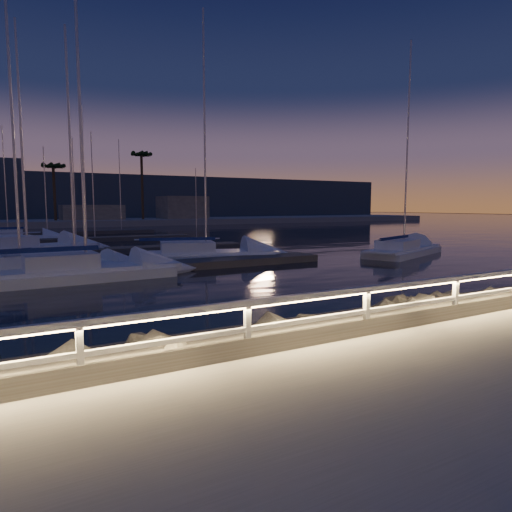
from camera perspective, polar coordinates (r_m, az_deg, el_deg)
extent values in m
plane|color=gray|center=(9.96, 9.27, -10.28)|extent=(400.00, 400.00, 0.00)
cube|color=gray|center=(8.30, 20.46, -14.79)|extent=(240.00, 5.00, 0.20)
cube|color=#605C53|center=(11.21, 4.38, -9.93)|extent=(240.00, 3.45, 1.29)
plane|color=black|center=(87.71, -25.48, 3.50)|extent=(320.00, 320.00, 0.00)
plane|color=black|center=(10.37, 9.15, -16.65)|extent=(400.00, 400.00, 0.00)
cube|color=silver|center=(7.86, -21.14, -11.41)|extent=(0.11, 0.11, 1.00)
cube|color=silver|center=(8.76, -1.08, -9.14)|extent=(0.11, 0.11, 1.00)
cube|color=silver|center=(10.47, 13.63, -6.73)|extent=(0.11, 0.11, 1.00)
cube|color=silver|center=(12.68, 23.64, -4.82)|extent=(0.11, 0.11, 1.00)
cube|color=silver|center=(9.73, 9.38, -4.63)|extent=(44.00, 0.12, 0.12)
cube|color=silver|center=(9.83, 9.33, -7.49)|extent=(44.00, 0.09, 0.09)
cube|color=#FCC471|center=(9.73, 9.44, -5.11)|extent=(44.00, 0.04, 0.03)
sphere|color=#605C53|center=(16.51, 27.63, -4.90)|extent=(0.78, 0.78, 0.78)
sphere|color=#605C53|center=(11.97, 4.54, -9.12)|extent=(0.84, 0.84, 0.84)
sphere|color=#605C53|center=(17.78, 28.90, -4.46)|extent=(0.76, 0.76, 0.76)
sphere|color=#605C53|center=(9.97, -11.08, -11.73)|extent=(1.08, 1.08, 1.08)
cube|color=#625951|center=(24.40, -14.89, -1.48)|extent=(22.00, 2.00, 0.40)
cube|color=#625951|center=(34.12, -19.12, 0.56)|extent=(22.00, 2.00, 0.40)
cube|color=#625951|center=(45.94, -21.81, 1.86)|extent=(22.00, 2.00, 0.40)
cube|color=#625951|center=(57.84, -23.40, 2.63)|extent=(22.00, 2.00, 0.40)
cube|color=gray|center=(81.71, -25.20, 3.63)|extent=(160.00, 14.00, 1.20)
cube|color=gray|center=(83.63, -19.81, 4.93)|extent=(10.00, 6.00, 3.00)
cube|color=gray|center=(86.79, -9.20, 5.79)|extent=(8.00, 7.00, 4.60)
cylinder|color=brown|center=(80.86, -23.89, 7.28)|extent=(0.44, 0.44, 9.00)
cylinder|color=brown|center=(82.49, -14.04, 8.47)|extent=(0.44, 0.44, 11.50)
cube|color=#323E4E|center=(137.57, -27.04, 6.15)|extent=(220.00, 30.00, 14.00)
cube|color=silver|center=(22.55, -20.39, -2.43)|extent=(7.96, 2.96, 0.61)
cube|color=silver|center=(22.50, -20.42, -1.45)|extent=(8.59, 2.59, 0.17)
cube|color=silver|center=(22.26, -23.21, -0.63)|extent=(3.14, 2.09, 0.72)
cylinder|color=#BBBBC0|center=(22.67, -21.13, 16.18)|extent=(0.13, 0.13, 13.63)
cylinder|color=#BBBBC0|center=(22.13, -24.67, 0.71)|extent=(4.91, 0.30, 0.09)
cube|color=silver|center=(24.03, -27.29, -2.22)|extent=(8.03, 4.48, 0.55)
cube|color=silver|center=(23.98, -27.33, -1.39)|extent=(8.54, 4.29, 0.15)
cylinder|color=#BBBBC0|center=(24.10, -28.17, 14.66)|extent=(0.12, 0.12, 13.25)
cube|color=silver|center=(33.14, 17.96, 0.35)|extent=(8.30, 5.33, 0.53)
cube|color=silver|center=(33.10, 17.98, 0.93)|extent=(8.77, 5.21, 0.14)
cube|color=silver|center=(32.06, 17.29, 1.39)|extent=(3.58, 2.96, 0.62)
cylinder|color=#BBBBC0|center=(33.21, 18.40, 12.94)|extent=(0.12, 0.12, 13.69)
cylinder|color=#BBBBC0|center=(31.52, 16.95, 2.20)|extent=(4.62, 1.88, 0.08)
cube|color=silver|center=(23.92, -21.61, -1.99)|extent=(6.73, 4.61, 0.50)
cube|color=silver|center=(23.88, -21.64, -1.24)|extent=(7.08, 4.54, 0.14)
cube|color=silver|center=(23.38, -23.52, -0.68)|extent=(2.94, 2.50, 0.59)
cylinder|color=#BBBBC0|center=(23.84, -22.21, 12.38)|extent=(0.11, 0.11, 11.15)
cylinder|color=#BBBBC0|center=(23.11, -24.52, 0.33)|extent=(3.68, 1.73, 0.07)
cube|color=silver|center=(35.89, -26.63, 0.43)|extent=(9.21, 4.97, 0.63)
cube|color=silver|center=(35.86, -26.67, 1.06)|extent=(9.82, 4.72, 0.17)
cube|color=silver|center=(35.50, -28.58, 1.57)|extent=(3.84, 2.96, 0.75)
cylinder|color=#BBBBC0|center=(36.07, -27.29, 13.38)|extent=(0.14, 0.14, 15.22)
cube|color=silver|center=(28.82, -6.25, -0.23)|extent=(8.78, 4.95, 0.56)
cube|color=silver|center=(28.78, -6.26, 0.47)|extent=(9.34, 4.74, 0.15)
cube|color=silver|center=(28.62, -8.57, 1.12)|extent=(3.69, 2.89, 0.66)
cylinder|color=#BBBBC0|center=(28.97, -6.44, 15.07)|extent=(0.12, 0.12, 14.48)
cylinder|color=#BBBBC0|center=(28.54, -9.74, 2.11)|extent=(5.04, 1.50, 0.08)
cube|color=silver|center=(47.61, -27.56, 1.68)|extent=(7.19, 2.61, 0.55)
cube|color=silver|center=(47.59, -27.58, 2.10)|extent=(7.77, 2.28, 0.15)
cube|color=silver|center=(47.58, -28.79, 2.46)|extent=(2.83, 1.87, 0.66)
cylinder|color=#BBBBC0|center=(47.61, -27.97, 9.65)|extent=(0.12, 0.12, 12.35)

